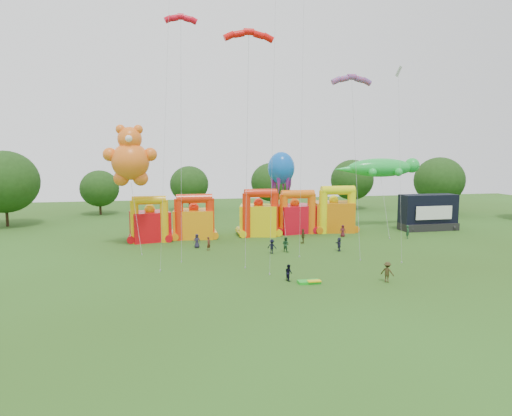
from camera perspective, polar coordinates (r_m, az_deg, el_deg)
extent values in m
plane|color=#2C4814|center=(38.45, 8.93, -10.99)|extent=(160.00, 160.00, 0.00)
cylinder|color=#352314|center=(93.54, 21.81, 0.42)|extent=(0.44, 0.44, 3.72)
ellipsoid|color=#1B3C12|center=(93.16, 21.93, 3.20)|extent=(9.30, 9.30, 8.89)
cylinder|color=#352314|center=(96.92, 11.86, 0.93)|extent=(0.44, 0.44, 3.51)
ellipsoid|color=#1B3C12|center=(96.57, 11.92, 3.46)|extent=(8.77, 8.78, 8.39)
cylinder|color=#352314|center=(93.53, 1.89, 0.80)|extent=(0.44, 0.44, 3.30)
ellipsoid|color=#1B3C12|center=(93.17, 1.90, 3.26)|extent=(8.25, 8.25, 7.88)
cylinder|color=#352314|center=(93.28, -8.30, 0.65)|extent=(0.44, 0.44, 3.09)
ellipsoid|color=#1B3C12|center=(92.94, -8.34, 2.96)|extent=(7.73, 7.72, 7.38)
cylinder|color=#352314|center=(91.19, -18.88, 0.12)|extent=(0.44, 0.44, 2.88)
ellipsoid|color=#1B3C12|center=(90.86, -18.97, 2.33)|extent=(7.20, 7.20, 6.88)
cylinder|color=#352314|center=(82.64, -28.70, -0.61)|extent=(0.44, 0.44, 4.14)
ellipsoid|color=#1B3C12|center=(82.20, -28.90, 2.89)|extent=(10.35, 10.35, 9.89)
cube|color=red|center=(62.58, -13.09, -2.22)|extent=(5.61, 4.90, 3.92)
cylinder|color=#E9AB0C|center=(61.17, -14.92, -1.69)|extent=(1.06, 1.06, 5.60)
cylinder|color=#E9AB0C|center=(61.02, -11.39, -1.61)|extent=(1.06, 1.06, 5.60)
cylinder|color=#E9AB0C|center=(60.71, -13.23, 0.96)|extent=(4.30, 1.12, 1.12)
sphere|color=#E9AB0C|center=(62.26, -13.15, -0.17)|extent=(1.40, 1.40, 1.40)
cube|color=orange|center=(63.76, -7.76, -1.94)|extent=(5.84, 4.90, 3.91)
cylinder|color=red|center=(62.01, -9.62, -1.44)|extent=(1.18, 1.18, 5.59)
cylinder|color=red|center=(62.24, -5.76, -1.34)|extent=(1.18, 1.18, 5.59)
cylinder|color=red|center=(61.74, -7.73, 1.17)|extent=(4.78, 1.24, 1.24)
sphere|color=red|center=(63.44, -7.79, 0.08)|extent=(1.40, 1.40, 1.40)
cube|color=yellow|center=(65.12, 0.31, -1.51)|extent=(5.92, 5.16, 4.30)
cylinder|color=red|center=(63.18, -1.20, -0.93)|extent=(1.13, 1.13, 6.14)
cylinder|color=red|center=(63.97, 2.32, -0.84)|extent=(1.13, 1.13, 6.14)
cylinder|color=red|center=(63.19, 0.58, 1.87)|extent=(4.55, 1.18, 1.18)
sphere|color=red|center=(64.80, 0.31, 0.63)|extent=(1.40, 1.40, 1.40)
cube|color=red|center=(67.56, 4.84, -1.33)|extent=(6.11, 5.27, 4.05)
cylinder|color=orange|center=(65.41, 3.46, -0.82)|extent=(1.18, 1.18, 5.79)
cylinder|color=orange|center=(66.57, 6.95, -0.73)|extent=(1.18, 1.18, 5.79)
cylinder|color=orange|center=(65.62, 5.24, 1.73)|extent=(4.77, 1.24, 1.24)
sphere|color=orange|center=(67.26, 4.86, 0.63)|extent=(1.40, 1.40, 1.40)
cube|color=orange|center=(69.24, 9.63, -1.05)|extent=(6.26, 5.33, 4.40)
cylinder|color=#F4ED0C|center=(66.85, 8.38, -0.50)|extent=(1.24, 1.24, 6.29)
cylinder|color=#F4ED0C|center=(68.42, 11.85, -0.40)|extent=(1.24, 1.24, 6.29)
cylinder|color=#F4ED0C|center=(67.27, 10.19, 2.20)|extent=(5.00, 1.30, 1.30)
sphere|color=#F4ED0C|center=(68.93, 9.68, 1.01)|extent=(1.40, 1.40, 1.40)
cube|color=black|center=(74.28, 20.70, -2.15)|extent=(8.66, 3.40, 1.10)
cube|color=black|center=(74.09, 20.71, -0.07)|extent=(8.65, 2.98, 4.30)
cube|color=white|center=(72.75, 21.37, -0.56)|extent=(5.93, 0.20, 2.02)
cylinder|color=black|center=(71.46, 18.88, -2.55)|extent=(0.30, 0.90, 0.90)
cylinder|color=black|center=(75.11, 23.44, -2.30)|extent=(0.30, 0.90, 0.90)
sphere|color=orange|center=(57.96, -15.43, 5.65)|extent=(4.58, 4.58, 4.58)
sphere|color=orange|center=(57.96, -15.52, 8.32)|extent=(2.91, 2.91, 2.91)
sphere|color=orange|center=(58.09, -16.59, 9.41)|extent=(1.14, 1.14, 1.14)
sphere|color=orange|center=(57.93, -14.52, 9.49)|extent=(1.14, 1.14, 1.14)
sphere|color=orange|center=(58.18, -17.82, 6.39)|extent=(1.66, 1.66, 1.66)
sphere|color=orange|center=(57.81, -13.08, 6.54)|extent=(1.66, 1.66, 1.66)
sphere|color=orange|center=(58.13, -16.49, 3.56)|extent=(1.87, 1.87, 1.87)
sphere|color=orange|center=(57.96, -14.23, 3.63)|extent=(1.87, 1.87, 1.87)
sphere|color=white|center=(56.56, -15.63, 8.35)|extent=(0.83, 0.83, 0.83)
ellipsoid|color=green|center=(74.37, 15.32, 4.89)|extent=(10.95, 3.42, 2.91)
sphere|color=green|center=(76.87, 18.91, 5.06)|extent=(2.35, 2.35, 2.35)
cone|color=green|center=(72.09, 11.33, 4.77)|extent=(4.28, 1.71, 1.71)
sphere|color=green|center=(76.88, 16.17, 4.44)|extent=(1.28, 1.28, 1.28)
sphere|color=green|center=(73.86, 17.38, 4.31)|extent=(1.28, 1.28, 1.28)
sphere|color=green|center=(75.03, 13.25, 4.48)|extent=(1.28, 1.28, 1.28)
sphere|color=green|center=(71.93, 14.37, 4.34)|extent=(1.28, 1.28, 1.28)
ellipsoid|color=blue|center=(68.44, 3.17, 5.01)|extent=(3.99, 3.99, 4.79)
cone|color=#591E8C|center=(68.88, 4.20, 3.19)|extent=(0.90, 0.90, 3.20)
cone|color=#591E8C|center=(69.80, 3.45, 3.25)|extent=(0.90, 0.90, 3.20)
cone|color=#591E8C|center=(69.49, 2.41, 3.24)|extent=(0.90, 0.90, 3.20)
cone|color=#591E8C|center=(68.25, 2.10, 3.17)|extent=(0.90, 0.90, 3.20)
cone|color=#591E8C|center=(67.31, 2.85, 3.11)|extent=(0.90, 0.90, 3.20)
cone|color=#591E8C|center=(67.63, 3.92, 3.12)|extent=(0.90, 0.90, 3.20)
cube|color=silver|center=(57.25, 17.40, 15.99)|extent=(1.02, 1.02, 1.10)
cube|color=green|center=(42.16, 6.63, -9.16)|extent=(2.01, 1.01, 0.24)
cube|color=yellow|center=(41.97, 7.29, -9.04)|extent=(1.20, 0.61, 0.10)
imported|color=#242036|center=(57.02, -7.40, -4.11)|extent=(0.88, 0.59, 1.74)
imported|color=#552618|center=(55.43, -5.93, -4.45)|extent=(0.70, 0.72, 1.66)
imported|color=#1C4825|center=(54.41, 3.72, -4.57)|extent=(1.09, 1.10, 1.80)
imported|color=black|center=(53.43, 2.01, -4.83)|extent=(1.26, 1.10, 1.70)
imported|color=#443B1B|center=(59.64, 5.89, -3.52)|extent=(0.92, 1.20, 1.89)
imported|color=#222239|center=(55.66, 10.34, -4.48)|extent=(0.60, 1.57, 1.66)
imported|color=#541820|center=(64.89, 10.79, -2.83)|extent=(0.97, 0.82, 1.69)
imported|color=#1A4125|center=(65.97, 18.44, -2.85)|extent=(0.71, 0.80, 1.84)
imported|color=black|center=(42.55, 4.11, -8.06)|extent=(0.77, 0.88, 1.55)
imported|color=#392F16|center=(43.67, 16.09, -7.70)|extent=(1.35, 1.37, 1.89)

